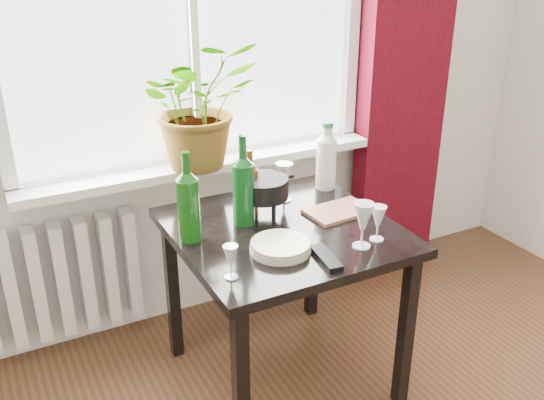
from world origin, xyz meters
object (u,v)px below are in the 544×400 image
table (283,248)px  wineglass_front_left (231,262)px  wineglass_back_left (242,195)px  fondue_pot (263,197)px  tv_remote (326,258)px  plate_stack (280,247)px  wineglass_back_center (284,182)px  potted_plant (199,105)px  radiator (49,282)px  bottle_amber (250,181)px  wine_bottle_left (188,196)px  wineglass_front_right (363,225)px  wineglass_far_right (378,223)px  cutting_board (339,211)px  cleaning_bottle (326,155)px  wine_bottle_right (243,180)px

table → wineglass_front_left: size_ratio=6.79×
wineglass_back_left → fondue_pot: size_ratio=0.70×
wineglass_back_left → tv_remote: bearing=-78.7°
plate_stack → wineglass_back_center: bearing=59.8°
wineglass_front_left → fondue_pot: 0.51m
potted_plant → radiator: bearing=173.1°
wineglass_back_left → tv_remote: wineglass_back_left is taller
bottle_amber → plate_stack: bottle_amber is taller
wine_bottle_left → table: bearing=-11.5°
wineglass_front_right → wineglass_back_center: bearing=96.0°
potted_plant → bottle_amber: bearing=-78.7°
potted_plant → wineglass_far_right: 0.95m
potted_plant → wineglass_front_left: size_ratio=4.51×
wineglass_far_right → wineglass_back_left: size_ratio=0.85×
wineglass_back_left → cutting_board: wineglass_back_left is taller
potted_plant → cleaning_bottle: bearing=-28.8°
table → cleaning_bottle: size_ratio=2.65×
wineglass_back_center → fondue_pot: (-0.15, -0.09, -0.01)m
cleaning_bottle → tv_remote: (-0.36, -0.57, -0.15)m
potted_plant → fondue_pot: bearing=-74.3°
wineglass_back_left → plate_stack: 0.37m
tv_remote → fondue_pot: bearing=101.5°
radiator → cutting_board: cutting_board is taller
potted_plant → fondue_pot: 0.52m
potted_plant → wine_bottle_right: 0.48m
potted_plant → wineglass_front_right: bearing=-69.1°
wineglass_back_left → bottle_amber: bearing=-17.2°
wineglass_front_right → plate_stack: bearing=159.1°
wine_bottle_left → tv_remote: wine_bottle_left is taller
plate_stack → wine_bottle_left: bearing=137.2°
table → plate_stack: size_ratio=3.71×
wineglass_back_left → cleaning_bottle: bearing=9.5°
wine_bottle_right → plate_stack: wine_bottle_right is taller
wine_bottle_right → cleaning_bottle: 0.52m
wineglass_front_right → wineglass_back_left: size_ratio=1.09×
radiator → potted_plant: (0.72, -0.09, 0.75)m
potted_plant → cutting_board: potted_plant is taller
wineglass_front_right → fondue_pot: bearing=115.5°
cleaning_bottle → fondue_pot: bearing=-161.7°
wine_bottle_left → cleaning_bottle: bearing=15.0°
wine_bottle_left → wineglass_front_left: size_ratio=2.90×
wineglass_far_right → plate_stack: size_ratio=0.63×
tv_remote → cutting_board: bearing=58.3°
cleaning_bottle → plate_stack: cleaning_bottle is taller
wineglass_back_left → wine_bottle_left: bearing=-156.5°
bottle_amber → wineglass_front_left: bearing=-122.7°
bottle_amber → cleaning_bottle: bearing=11.4°
wineglass_back_center → tv_remote: 0.55m
bottle_amber → plate_stack: (-0.05, -0.35, -0.12)m
radiator → wineglass_front_left: 1.11m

